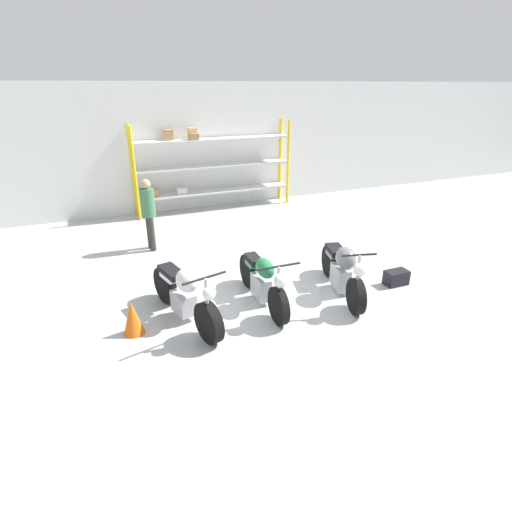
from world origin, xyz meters
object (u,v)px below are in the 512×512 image
Objects in this scene: motorcycle_green at (263,280)px; person_browsing at (148,209)px; shelving_rack at (208,165)px; toolbox at (396,278)px; traffic_cone at (133,318)px; motorcycle_white at (185,295)px; motorcycle_grey at (343,269)px.

person_browsing reaches higher than motorcycle_green.
shelving_rack is 6.59m from toolbox.
shelving_rack is 3.42m from person_browsing.
motorcycle_green is 2.19m from traffic_cone.
person_browsing is (-1.37, 3.26, 0.51)m from motorcycle_green.
motorcycle_green is (1.35, 0.00, -0.01)m from motorcycle_white.
person_browsing is (-0.02, 3.27, 0.50)m from motorcycle_white.
person_browsing is at bearing 76.45° from traffic_cone.
motorcycle_grey is (2.83, -0.19, 0.02)m from motorcycle_white.
shelving_rack is 2.88× the size of person_browsing.
motorcycle_green is 2.67m from toolbox.
motorcycle_white is 4.01m from toolbox.
motorcycle_grey is at bearing 173.88° from toolbox.
person_browsing is at bearing -156.21° from motorcycle_green.
motorcycle_white is 2.83m from motorcycle_grey.
person_browsing is at bearing -125.97° from motorcycle_grey.
motorcycle_green is 3.58m from person_browsing.
traffic_cone is at bearing -86.80° from motorcycle_green.
motorcycle_grey is at bearing -1.68° from traffic_cone.
shelving_rack is 2.32× the size of motorcycle_grey.
person_browsing reaches higher than toolbox.
shelving_rack is at bearing 106.64° from toolbox.
person_browsing is 3.71× the size of toolbox.
toolbox is 0.80× the size of traffic_cone.
motorcycle_grey is 1.24× the size of person_browsing.
motorcycle_grey is at bearing 83.71° from motorcycle_green.
toolbox is at bearing -73.36° from shelving_rack.
traffic_cone is (-4.81, 0.23, 0.14)m from toolbox.
motorcycle_grey reaches higher than toolbox.
toolbox is (2.63, -0.31, -0.31)m from motorcycle_green.
person_browsing is 3.51m from traffic_cone.
shelving_rack reaches higher than toolbox.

